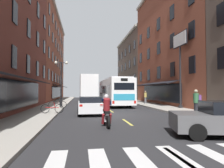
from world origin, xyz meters
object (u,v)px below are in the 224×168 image
(billboard_sign, at_px, (180,51))
(bicycle_near, at_px, (58,105))
(pedestrian_far, at_px, (132,96))
(pedestrian_mid, at_px, (145,97))
(pedestrian_near, at_px, (196,102))
(sedan_far, at_px, (88,96))
(transit_bus, at_px, (114,92))
(street_lamp_twin, at_px, (61,81))
(sedan_near, at_px, (90,105))
(pedestrian_rear, at_px, (133,96))
(motorcycle_rider, at_px, (106,113))
(bicycle_mid, at_px, (52,108))
(box_truck, at_px, (88,89))

(billboard_sign, relative_size, bicycle_near, 4.44)
(bicycle_near, relative_size, pedestrian_far, 1.01)
(pedestrian_mid, bearing_deg, pedestrian_near, -29.95)
(pedestrian_far, bearing_deg, bicycle_near, 94.73)
(sedan_far, height_order, pedestrian_far, pedestrian_far)
(transit_bus, height_order, pedestrian_mid, transit_bus)
(street_lamp_twin, bearing_deg, sedan_near, -64.82)
(bicycle_near, distance_m, pedestrian_near, 12.25)
(pedestrian_mid, xyz_separation_m, pedestrian_rear, (-0.82, 3.48, -0.02))
(billboard_sign, xyz_separation_m, sedan_far, (-8.46, 20.87, -5.05))
(pedestrian_near, distance_m, street_lamp_twin, 13.63)
(motorcycle_rider, height_order, pedestrian_mid, pedestrian_mid)
(pedestrian_far, distance_m, street_lamp_twin, 13.47)
(motorcycle_rider, distance_m, bicycle_mid, 6.35)
(transit_bus, distance_m, pedestrian_rear, 5.42)
(transit_bus, height_order, pedestrian_far, transit_bus)
(billboard_sign, xyz_separation_m, box_truck, (-8.68, 11.59, -3.72))
(sedan_near, height_order, bicycle_mid, sedan_near)
(transit_bus, bearing_deg, street_lamp_twin, -151.17)
(pedestrian_near, distance_m, pedestrian_far, 18.03)
(billboard_sign, bearing_deg, box_truck, 126.84)
(bicycle_near, bearing_deg, pedestrian_rear, 44.18)
(pedestrian_rear, bearing_deg, pedestrian_mid, -93.76)
(billboard_sign, distance_m, pedestrian_mid, 8.78)
(transit_bus, xyz_separation_m, motorcycle_rider, (-2.85, -15.03, -1.01))
(bicycle_near, height_order, pedestrian_far, pedestrian_far)
(pedestrian_far, bearing_deg, pedestrian_near, 137.04)
(transit_bus, relative_size, sedan_near, 2.55)
(pedestrian_near, height_order, pedestrian_far, pedestrian_near)
(transit_bus, distance_m, sedan_far, 14.49)
(billboard_sign, xyz_separation_m, bicycle_mid, (-11.87, -2.98, -5.27))
(box_truck, bearing_deg, bicycle_mid, -102.33)
(bicycle_near, height_order, bicycle_mid, same)
(pedestrian_rear, bearing_deg, billboard_sign, -96.22)
(bicycle_mid, relative_size, pedestrian_mid, 1.03)
(sedan_far, xyz_separation_m, bicycle_mid, (-3.41, -23.85, -0.22))
(motorcycle_rider, bearing_deg, sedan_far, 90.07)
(billboard_sign, height_order, pedestrian_near, billboard_sign)
(motorcycle_rider, bearing_deg, pedestrian_rear, 71.48)
(billboard_sign, distance_m, box_truck, 14.95)
(sedan_near, distance_m, pedestrian_mid, 12.63)
(pedestrian_mid, xyz_separation_m, street_lamp_twin, (-10.61, -4.00, 1.84))
(billboard_sign, height_order, sedan_near, billboard_sign)
(motorcycle_rider, distance_m, pedestrian_rear, 20.11)
(transit_bus, relative_size, pedestrian_rear, 7.22)
(sedan_far, xyz_separation_m, motorcycle_rider, (0.03, -29.19, -0.01))
(pedestrian_rear, relative_size, street_lamp_twin, 0.34)
(pedestrian_rear, bearing_deg, street_lamp_twin, -159.58)
(billboard_sign, distance_m, bicycle_near, 13.10)
(sedan_near, bearing_deg, sedan_far, 88.56)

